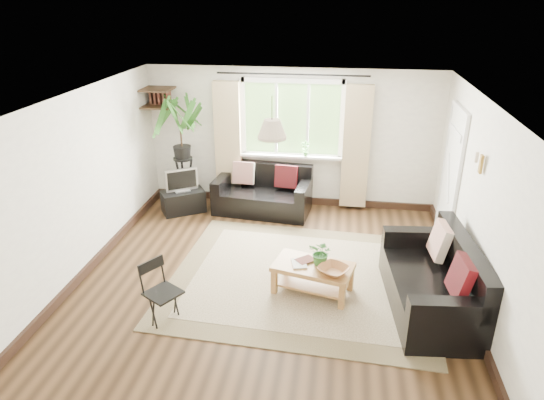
# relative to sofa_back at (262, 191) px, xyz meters

# --- Properties ---
(floor) EXTENTS (5.50, 5.50, 0.00)m
(floor) POSITION_rel_sofa_back_xyz_m (0.44, -2.29, -0.38)
(floor) COLOR black
(floor) RESTS_ON ground
(ceiling) EXTENTS (5.50, 5.50, 0.00)m
(ceiling) POSITION_rel_sofa_back_xyz_m (0.44, -2.29, 2.02)
(ceiling) COLOR white
(ceiling) RESTS_ON floor
(wall_back) EXTENTS (5.00, 0.02, 2.40)m
(wall_back) POSITION_rel_sofa_back_xyz_m (0.44, 0.46, 0.82)
(wall_back) COLOR white
(wall_back) RESTS_ON floor
(wall_front) EXTENTS (5.00, 0.02, 2.40)m
(wall_front) POSITION_rel_sofa_back_xyz_m (0.44, -5.04, 0.82)
(wall_front) COLOR white
(wall_front) RESTS_ON floor
(wall_left) EXTENTS (0.02, 5.50, 2.40)m
(wall_left) POSITION_rel_sofa_back_xyz_m (-2.06, -2.29, 0.82)
(wall_left) COLOR white
(wall_left) RESTS_ON floor
(wall_right) EXTENTS (0.02, 5.50, 2.40)m
(wall_right) POSITION_rel_sofa_back_xyz_m (2.94, -2.29, 0.82)
(wall_right) COLOR white
(wall_right) RESTS_ON floor
(rug) EXTENTS (3.55, 3.09, 0.02)m
(rug) POSITION_rel_sofa_back_xyz_m (0.86, -2.05, -0.37)
(rug) COLOR beige
(rug) RESTS_ON floor
(window) EXTENTS (2.50, 0.16, 2.16)m
(window) POSITION_rel_sofa_back_xyz_m (0.44, 0.42, 1.17)
(window) COLOR white
(window) RESTS_ON wall_back
(door) EXTENTS (0.06, 0.96, 2.06)m
(door) POSITION_rel_sofa_back_xyz_m (2.91, -0.59, 0.62)
(door) COLOR silver
(door) RESTS_ON wall_right
(corner_shelf) EXTENTS (0.50, 0.50, 0.34)m
(corner_shelf) POSITION_rel_sofa_back_xyz_m (-1.81, 0.21, 1.51)
(corner_shelf) COLOR black
(corner_shelf) RESTS_ON wall_back
(pendant_lamp) EXTENTS (0.36, 0.36, 0.54)m
(pendant_lamp) POSITION_rel_sofa_back_xyz_m (0.44, -1.89, 1.67)
(pendant_lamp) COLOR beige
(pendant_lamp) RESTS_ON ceiling
(wall_sconce) EXTENTS (0.12, 0.12, 0.28)m
(wall_sconce) POSITION_rel_sofa_back_xyz_m (2.87, -1.99, 1.36)
(wall_sconce) COLOR beige
(wall_sconce) RESTS_ON wall_right
(sofa_back) EXTENTS (1.68, 0.96, 0.76)m
(sofa_back) POSITION_rel_sofa_back_xyz_m (0.00, 0.00, 0.00)
(sofa_back) COLOR black
(sofa_back) RESTS_ON floor
(sofa_right) EXTENTS (1.87, 1.07, 0.84)m
(sofa_right) POSITION_rel_sofa_back_xyz_m (2.44, -2.47, 0.04)
(sofa_right) COLOR black
(sofa_right) RESTS_ON floor
(coffee_table) EXTENTS (1.07, 0.75, 0.40)m
(coffee_table) POSITION_rel_sofa_back_xyz_m (1.03, -2.34, -0.18)
(coffee_table) COLOR #945630
(coffee_table) RESTS_ON floor
(table_plant) EXTENTS (0.38, 0.36, 0.33)m
(table_plant) POSITION_rel_sofa_back_xyz_m (1.13, -2.32, 0.19)
(table_plant) COLOR #2F6A2A
(table_plant) RESTS_ON coffee_table
(bowl) EXTENTS (0.49, 0.49, 0.09)m
(bowl) POSITION_rel_sofa_back_xyz_m (1.29, -2.50, 0.06)
(bowl) COLOR #9C6035
(bowl) RESTS_ON coffee_table
(book_a) EXTENTS (0.23, 0.28, 0.02)m
(book_a) POSITION_rel_sofa_back_xyz_m (0.77, -2.37, 0.03)
(book_a) COLOR silver
(book_a) RESTS_ON coffee_table
(book_b) EXTENTS (0.29, 0.29, 0.02)m
(book_b) POSITION_rel_sofa_back_xyz_m (0.87, -2.19, 0.03)
(book_b) COLOR #502720
(book_b) RESTS_ON coffee_table
(tv_stand) EXTENTS (0.82, 0.72, 0.38)m
(tv_stand) POSITION_rel_sofa_back_xyz_m (-1.36, -0.21, -0.19)
(tv_stand) COLOR black
(tv_stand) RESTS_ON floor
(tv) EXTENTS (0.56, 0.45, 0.42)m
(tv) POSITION_rel_sofa_back_xyz_m (-1.36, -0.21, 0.21)
(tv) COLOR #A5A5AA
(tv) RESTS_ON tv_stand
(palm_stand) EXTENTS (0.95, 0.95, 1.97)m
(palm_stand) POSITION_rel_sofa_back_xyz_m (-1.39, 0.02, 0.60)
(palm_stand) COLOR black
(palm_stand) RESTS_ON floor
(folding_chair) EXTENTS (0.53, 0.53, 0.75)m
(folding_chair) POSITION_rel_sofa_back_xyz_m (-0.61, -3.19, -0.00)
(folding_chair) COLOR black
(folding_chair) RESTS_ON floor
(sill_plant) EXTENTS (0.14, 0.10, 0.27)m
(sill_plant) POSITION_rel_sofa_back_xyz_m (0.69, 0.34, 0.69)
(sill_plant) COLOR #2D6023
(sill_plant) RESTS_ON window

